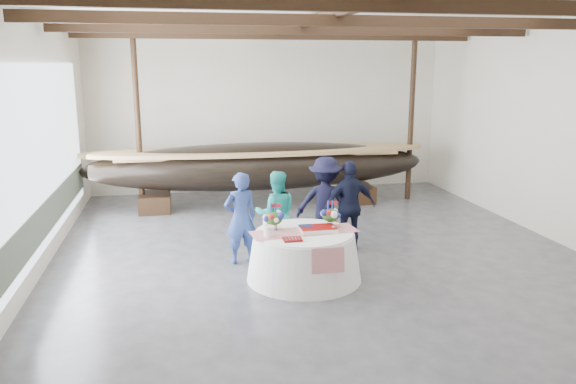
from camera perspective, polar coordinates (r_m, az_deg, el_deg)
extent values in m
cube|color=#3D3D42|center=(10.83, 3.23, -6.47)|extent=(10.00, 12.00, 0.01)
cube|color=silver|center=(16.15, -1.99, 8.14)|extent=(10.00, 0.02, 4.50)
cube|color=silver|center=(4.85, 21.45, -4.03)|extent=(10.00, 0.02, 4.50)
cube|color=silver|center=(10.27, -24.82, 4.23)|extent=(0.02, 12.00, 4.50)
cube|color=silver|center=(12.53, 26.24, 5.45)|extent=(0.02, 12.00, 4.50)
cube|color=white|center=(10.26, 3.57, 17.98)|extent=(10.00, 12.00, 0.01)
cube|color=black|center=(6.92, 11.27, 18.16)|extent=(9.80, 0.12, 0.18)
cube|color=black|center=(9.28, 5.18, 16.94)|extent=(9.80, 0.12, 0.18)
cube|color=black|center=(11.69, 1.61, 16.14)|extent=(9.80, 0.12, 0.18)
cube|color=black|center=(14.14, -0.71, 15.58)|extent=(9.80, 0.12, 0.18)
cube|color=black|center=(10.25, 3.56, 17.31)|extent=(0.15, 11.76, 0.15)
cylinder|color=black|center=(14.04, -15.03, 7.00)|extent=(0.14, 0.14, 4.50)
cylinder|color=black|center=(15.27, 12.42, 7.58)|extent=(0.14, 0.14, 4.50)
cube|color=silver|center=(11.26, -23.30, 3.74)|extent=(0.02, 7.00, 3.20)
cube|color=#596654|center=(11.46, -22.76, -1.69)|extent=(0.02, 7.00, 0.60)
cube|color=black|center=(14.36, -13.37, -1.02)|extent=(0.77, 0.99, 0.44)
cube|color=black|center=(15.08, 7.01, -0.11)|extent=(0.77, 0.99, 0.44)
ellipsoid|color=black|center=(14.32, -2.97, 2.64)|extent=(8.76, 1.75, 1.21)
cube|color=#9E7A4C|center=(14.26, -2.98, 3.94)|extent=(7.01, 1.15, 0.07)
cone|color=white|center=(9.58, 1.63, -6.53)|extent=(1.95, 1.95, 0.80)
cylinder|color=white|center=(9.45, 1.65, -4.17)|extent=(1.65, 1.65, 0.04)
cube|color=#B51224|center=(9.44, 1.65, -4.03)|extent=(1.84, 0.72, 0.01)
cube|color=white|center=(9.46, 3.04, -3.81)|extent=(0.60, 0.40, 0.07)
cylinder|color=white|center=(9.16, -1.93, -4.02)|extent=(0.18, 0.18, 0.17)
cylinder|color=white|center=(9.61, -2.03, -3.04)|extent=(0.18, 0.18, 0.23)
cube|color=maroon|center=(8.99, 0.45, -4.83)|extent=(0.30, 0.24, 0.03)
cone|color=silver|center=(9.43, 4.65, -3.74)|extent=(0.09, 0.09, 0.12)
imported|color=navy|center=(10.25, -4.84, -2.65)|extent=(0.70, 0.54, 1.70)
imported|color=#21AFA4|center=(10.63, -1.21, -2.19)|extent=(0.84, 0.67, 1.64)
imported|color=black|center=(11.03, 3.85, -1.13)|extent=(1.36, 1.11, 1.84)
imported|color=black|center=(10.94, 6.31, -1.45)|extent=(1.08, 0.53, 1.78)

